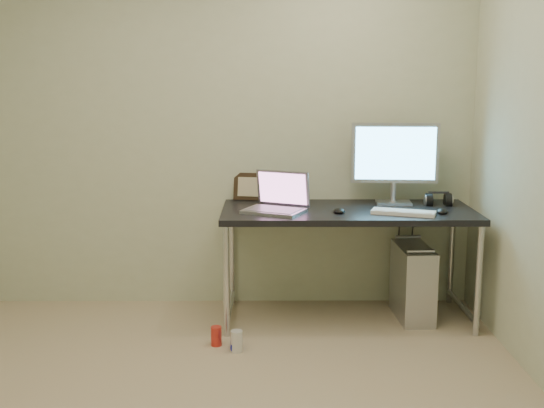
% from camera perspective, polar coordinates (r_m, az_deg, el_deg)
% --- Properties ---
extents(wall_back, '(3.50, 0.02, 2.50)m').
position_cam_1_polar(wall_back, '(4.77, -4.23, 6.31)').
color(wall_back, beige).
rests_on(wall_back, ground).
extents(desk, '(1.65, 0.72, 0.75)m').
position_cam_1_polar(desk, '(4.51, 6.35, -1.37)').
color(desk, black).
rests_on(desk, ground).
extents(tower_computer, '(0.23, 0.48, 0.52)m').
position_cam_1_polar(tower_computer, '(4.70, 11.68, -6.41)').
color(tower_computer, '#B0B0B5').
rests_on(tower_computer, ground).
extents(cable_a, '(0.01, 0.16, 0.69)m').
position_cam_1_polar(cable_a, '(4.93, 10.47, -3.72)').
color(cable_a, black).
rests_on(cable_a, ground).
extents(cable_b, '(0.02, 0.11, 0.71)m').
position_cam_1_polar(cable_b, '(4.93, 11.53, -3.99)').
color(cable_b, black).
rests_on(cable_b, ground).
extents(can_red, '(0.07, 0.07, 0.12)m').
position_cam_1_polar(can_red, '(4.21, -4.68, -10.96)').
color(can_red, red).
rests_on(can_red, ground).
extents(can_white, '(0.09, 0.09, 0.13)m').
position_cam_1_polar(can_white, '(4.12, -2.98, -11.39)').
color(can_white, silver).
rests_on(can_white, ground).
extents(can_blue, '(0.07, 0.11, 0.06)m').
position_cam_1_polar(can_blue, '(4.16, -3.08, -11.66)').
color(can_blue, '#161CA2').
rests_on(can_blue, ground).
extents(laptop, '(0.46, 0.43, 0.25)m').
position_cam_1_polar(laptop, '(4.40, 0.45, 0.18)').
color(laptop, '#B4B3BA').
rests_on(laptop, desk).
extents(monitor, '(0.59, 0.19, 0.55)m').
position_cam_1_polar(monitor, '(4.68, 10.24, 3.90)').
color(monitor, '#B4B3BA').
rests_on(monitor, desk).
extents(keyboard, '(0.42, 0.25, 0.02)m').
position_cam_1_polar(keyboard, '(4.38, 10.94, -0.69)').
color(keyboard, white).
rests_on(keyboard, desk).
extents(mouse_right, '(0.10, 0.13, 0.04)m').
position_cam_1_polar(mouse_right, '(4.46, 14.04, -0.50)').
color(mouse_right, black).
rests_on(mouse_right, desk).
extents(mouse_left, '(0.08, 0.12, 0.04)m').
position_cam_1_polar(mouse_left, '(4.37, 5.64, -0.46)').
color(mouse_left, black).
rests_on(mouse_left, desk).
extents(headphones, '(0.18, 0.11, 0.12)m').
position_cam_1_polar(headphones, '(4.73, 13.74, 0.28)').
color(headphones, black).
rests_on(headphones, desk).
extents(picture_frame, '(0.25, 0.11, 0.19)m').
position_cam_1_polar(picture_frame, '(4.78, -1.80, 1.47)').
color(picture_frame, black).
rests_on(picture_frame, desk).
extents(webcam, '(0.04, 0.03, 0.12)m').
position_cam_1_polar(webcam, '(4.76, 1.71, 1.31)').
color(webcam, silver).
rests_on(webcam, desk).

